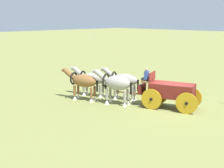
# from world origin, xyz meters

# --- Properties ---
(ground_plane) EXTENTS (220.00, 220.00, 0.00)m
(ground_plane) POSITION_xyz_m (0.00, 0.00, 0.00)
(ground_plane) COLOR olive
(show_wagon) EXTENTS (5.79, 2.71, 2.63)m
(show_wagon) POSITION_xyz_m (0.15, 0.06, 1.17)
(show_wagon) COLOR maroon
(show_wagon) RESTS_ON ground
(draft_horse_rear_near) EXTENTS (2.89, 1.55, 2.33)m
(draft_horse_rear_near) POSITION_xyz_m (3.33, 1.84, 1.44)
(draft_horse_rear_near) COLOR #9E998E
(draft_horse_rear_near) RESTS_ON ground
(draft_horse_rear_off) EXTENTS (2.89, 1.48, 2.28)m
(draft_horse_rear_off) POSITION_xyz_m (3.77, 0.62, 1.40)
(draft_horse_rear_off) COLOR #9E998E
(draft_horse_rear_off) RESTS_ON ground
(draft_horse_lead_near) EXTENTS (2.94, 1.50, 2.24)m
(draft_horse_lead_near) POSITION_xyz_m (5.80, 2.69, 1.37)
(draft_horse_lead_near) COLOR brown
(draft_horse_lead_near) RESTS_ON ground
(draft_horse_lead_off) EXTENTS (2.97, 1.49, 2.16)m
(draft_horse_lead_off) POSITION_xyz_m (6.24, 1.47, 1.30)
(draft_horse_lead_off) COLOR #9E998E
(draft_horse_lead_off) RESTS_ON ground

